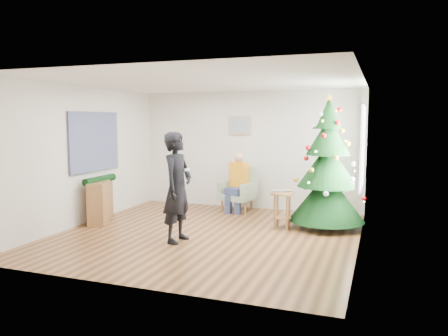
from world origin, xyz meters
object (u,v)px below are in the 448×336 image
at_px(console, 100,201).
at_px(standing_man, 177,187).
at_px(armchair, 239,195).
at_px(stool, 282,210).
at_px(christmas_tree, 328,167).

bearing_deg(console, standing_man, -44.64).
bearing_deg(standing_man, armchair, -1.35).
xyz_separation_m(armchair, standing_man, (-0.19, -2.60, 0.54)).
xyz_separation_m(stool, console, (-3.46, -0.63, 0.06)).
distance_m(stool, standing_man, 2.07).
distance_m(christmas_tree, console, 4.38).
relative_size(stool, standing_man, 0.38).
xyz_separation_m(armchair, console, (-2.24, -1.82, 0.05)).
height_order(christmas_tree, standing_man, christmas_tree).
bearing_deg(stool, console, -169.65).
height_order(christmas_tree, armchair, christmas_tree).
height_order(christmas_tree, console, christmas_tree).
distance_m(armchair, console, 2.89).
bearing_deg(standing_man, console, 72.09).
bearing_deg(stool, armchair, 135.63).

